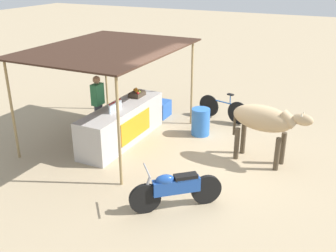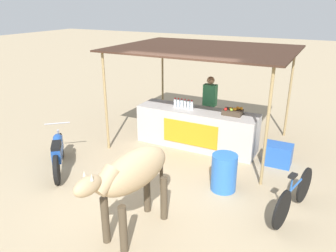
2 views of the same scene
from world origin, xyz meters
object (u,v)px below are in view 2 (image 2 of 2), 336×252
at_px(motorcycle_parked, 58,151).
at_px(water_barrel, 224,172).
at_px(stall_counter, 196,128).
at_px(bicycle_leaning, 294,196).
at_px(cow, 132,174).
at_px(cooler_box, 278,155).
at_px(vendor_behind_counter, 210,106).
at_px(fruit_crate, 233,112).

bearing_deg(motorcycle_parked, water_barrel, 13.74).
distance_m(stall_counter, bicycle_leaning, 3.19).
height_order(cow, motorcycle_parked, cow).
relative_size(cooler_box, cow, 0.32).
distance_m(vendor_behind_counter, bicycle_leaning, 3.68).
xyz_separation_m(water_barrel, cow, (-0.86, -1.86, 0.66)).
relative_size(vendor_behind_counter, bicycle_leaning, 1.02).
bearing_deg(fruit_crate, stall_counter, -176.44).
bearing_deg(stall_counter, water_barrel, -52.67).
relative_size(stall_counter, vendor_behind_counter, 1.82).
bearing_deg(water_barrel, vendor_behind_counter, 116.79).
xyz_separation_m(water_barrel, bicycle_leaning, (1.31, -0.20, -0.02)).
bearing_deg(fruit_crate, motorcycle_parked, -140.01).
xyz_separation_m(vendor_behind_counter, cooler_box, (1.97, -0.85, -0.61)).
bearing_deg(vendor_behind_counter, cooler_box, -23.33).
distance_m(cooler_box, bicycle_leaning, 1.87).
bearing_deg(cow, bicycle_leaning, 37.38).
height_order(cooler_box, cow, cow).
relative_size(cooler_box, bicycle_leaning, 0.37).
height_order(fruit_crate, motorcycle_parked, fruit_crate).
height_order(motorcycle_parked, bicycle_leaning, motorcycle_parked).
xyz_separation_m(stall_counter, water_barrel, (1.27, -1.67, -0.11)).
bearing_deg(vendor_behind_counter, fruit_crate, -39.90).
relative_size(vendor_behind_counter, motorcycle_parked, 1.17).
height_order(cow, bicycle_leaning, cow).
height_order(fruit_crate, water_barrel, fruit_crate).
distance_m(vendor_behind_counter, motorcycle_parked, 3.98).
bearing_deg(water_barrel, motorcycle_parked, -166.26).
height_order(fruit_crate, bicycle_leaning, fruit_crate).
bearing_deg(vendor_behind_counter, cow, -85.21).
relative_size(fruit_crate, cow, 0.24).
bearing_deg(water_barrel, bicycle_leaning, -8.85).
distance_m(stall_counter, cooler_box, 2.04).
xyz_separation_m(stall_counter, cow, (0.41, -3.53, 0.55)).
xyz_separation_m(cow, bicycle_leaning, (2.17, 1.66, -0.68)).
bearing_deg(bicycle_leaning, water_barrel, 171.15).
distance_m(fruit_crate, motorcycle_parked, 4.04).
xyz_separation_m(stall_counter, bicycle_leaning, (2.58, -1.87, -0.13)).
relative_size(fruit_crate, vendor_behind_counter, 0.27).
distance_m(fruit_crate, water_barrel, 1.89).
height_order(stall_counter, bicycle_leaning, stall_counter).
relative_size(stall_counter, water_barrel, 4.06).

